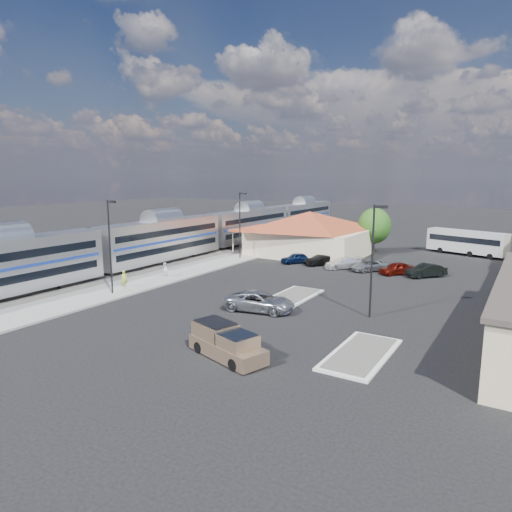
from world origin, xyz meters
The scene contains 23 objects.
ground centered at (0.00, 0.00, 0.00)m, with size 280.00×280.00×0.00m, color black.
railbed centered at (-21.00, 8.00, 0.06)m, with size 16.00×100.00×0.12m, color #4C4944.
platform centered at (-12.00, 6.00, 0.09)m, with size 5.50×92.00×0.18m, color gray.
passenger_train centered at (-18.00, 8.65, 2.87)m, with size 3.00×104.00×5.55m.
freight_cars centered at (-24.00, 8.41, 1.93)m, with size 2.80×46.00×4.00m.
station_depot centered at (-4.56, 24.00, 3.13)m, with size 18.35×12.24×6.20m.
traffic_island_south centered at (4.00, 2.00, 0.10)m, with size 3.30×7.50×0.21m.
traffic_island_north centered at (14.00, -8.00, 0.10)m, with size 3.30×7.50×0.21m.
lamp_plat_s centered at (-10.90, -6.00, 5.34)m, with size 1.08×0.25×9.00m.
lamp_plat_n centered at (-10.90, 16.00, 5.34)m, with size 1.08×0.25×9.00m.
lamp_lot centered at (12.10, 0.00, 5.34)m, with size 1.08×0.25×9.00m.
tree_depot centered at (3.00, 30.00, 4.02)m, with size 4.71×4.71×6.63m.
pickup_truck centered at (6.98, -12.68, 0.92)m, with size 5.97×3.65×1.94m.
suv centered at (3.58, -3.11, 0.81)m, with size 2.70×5.86×1.63m, color #AAADB2.
coach_bus centered at (14.67, 35.56, 2.00)m, with size 11.01×5.48×3.47m.
person_a centered at (-11.76, -3.77, 1.04)m, with size 0.63×0.41×1.72m, color #BBCF40.
person_b centered at (-11.69, 1.97, 0.97)m, with size 0.77×0.60×1.58m, color white.
parked_car_a centered at (-3.21, 17.28, 0.68)m, with size 1.61×4.00×1.36m, color #0D1D43.
parked_car_b centered at (-0.01, 17.58, 0.66)m, with size 1.40×4.02×1.33m, color black.
parked_car_c centered at (3.19, 17.28, 0.69)m, with size 1.94×4.76×1.38m, color white.
parked_car_d centered at (6.39, 17.58, 0.67)m, with size 2.23×4.84×1.35m, color gray.
parked_car_e centered at (9.59, 17.28, 0.70)m, with size 1.66×4.12×1.40m, color maroon.
parked_car_f centered at (12.79, 17.58, 0.75)m, with size 1.60×4.58×1.51m, color black.
Camera 1 is at (22.56, -34.72, 11.23)m, focal length 32.00 mm.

